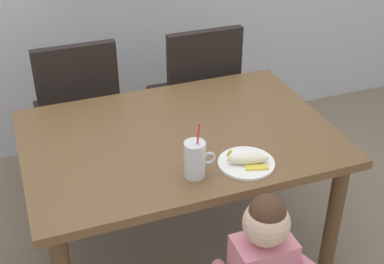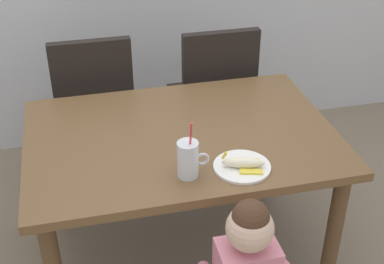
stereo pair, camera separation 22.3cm
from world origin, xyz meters
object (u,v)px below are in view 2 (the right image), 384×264
(peeled_banana, at_px, (244,163))
(dining_table, at_px, (181,152))
(dining_chair_left, at_px, (95,103))
(snack_plate, at_px, (242,167))
(dining_chair_right, at_px, (214,93))
(milk_cup, at_px, (188,161))

(peeled_banana, bearing_deg, dining_table, 119.48)
(dining_chair_left, bearing_deg, peeled_banana, 116.54)
(dining_table, height_order, peeled_banana, peeled_banana)
(dining_table, height_order, snack_plate, snack_plate)
(dining_chair_left, bearing_deg, dining_table, 115.17)
(dining_chair_right, distance_m, milk_cup, 1.09)
(dining_chair_left, distance_m, dining_chair_right, 0.68)
(milk_cup, xyz_separation_m, snack_plate, (0.22, -0.00, -0.06))
(peeled_banana, bearing_deg, milk_cup, 176.23)
(milk_cup, distance_m, snack_plate, 0.23)
(dining_table, bearing_deg, snack_plate, -60.03)
(milk_cup, height_order, peeled_banana, milk_cup)
(dining_chair_right, bearing_deg, dining_chair_left, -3.13)
(snack_plate, bearing_deg, dining_chair_right, 80.60)
(dining_table, distance_m, peeled_banana, 0.39)
(dining_chair_left, xyz_separation_m, dining_chair_right, (0.68, -0.04, 0.00))
(dining_table, distance_m, snack_plate, 0.37)
(dining_table, relative_size, dining_chair_right, 1.41)
(dining_table, relative_size, milk_cup, 5.39)
(dining_chair_left, bearing_deg, snack_plate, 116.66)
(dining_table, distance_m, dining_chair_left, 0.80)
(dining_table, distance_m, dining_chair_right, 0.77)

